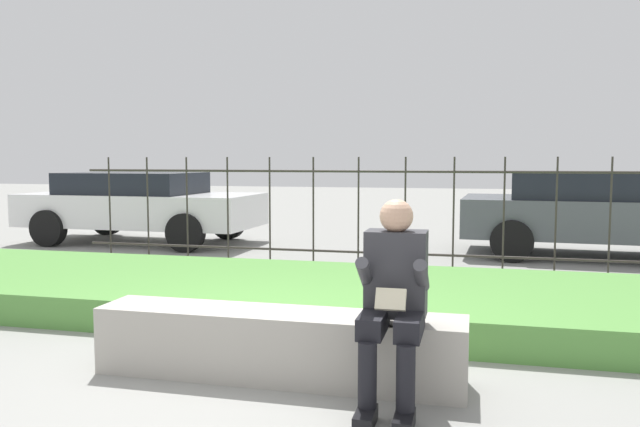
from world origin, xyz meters
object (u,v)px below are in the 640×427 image
(person_seated_reader, at_px, (394,293))
(car_parked_right, at_px, (593,211))
(car_parked_left, at_px, (140,204))
(stone_bench, at_px, (278,349))

(person_seated_reader, bearing_deg, car_parked_right, 71.07)
(person_seated_reader, xyz_separation_m, car_parked_left, (-5.48, 6.51, 0.01))
(stone_bench, xyz_separation_m, person_seated_reader, (0.83, -0.27, 0.49))
(stone_bench, bearing_deg, car_parked_right, 64.01)
(car_parked_right, bearing_deg, stone_bench, -112.71)
(stone_bench, relative_size, person_seated_reader, 2.02)
(stone_bench, distance_m, car_parked_right, 7.13)
(stone_bench, distance_m, car_parked_left, 7.80)
(car_parked_left, distance_m, car_parked_right, 7.76)
(car_parked_right, bearing_deg, car_parked_left, -175.59)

